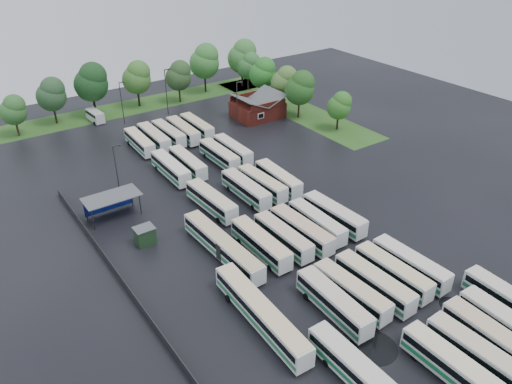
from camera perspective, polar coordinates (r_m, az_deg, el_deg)
ground at (r=68.73m, az=4.41°, el=-6.37°), size 160.00×160.00×0.00m
brick_building at (r=111.02m, az=0.19°, el=9.46°), size 10.07×8.60×5.39m
wash_shed at (r=76.77m, az=-16.25°, el=-0.73°), size 8.20×4.20×3.58m
utility_hut at (r=70.27m, az=-12.58°, el=-4.87°), size 2.70×2.20×2.62m
grass_strip_north at (r=120.62m, az=-14.74°, el=9.22°), size 80.00×10.00×0.01m
grass_strip_east at (r=117.39m, az=4.23°, el=9.56°), size 10.00×50.00×0.01m
west_fence at (r=65.64m, az=-15.68°, el=-8.92°), size 0.10×50.00×1.20m
bus_r0c1 at (r=54.80m, az=21.53°, el=-18.04°), size 2.39×10.84×3.01m
bus_r0c2 at (r=56.77m, az=24.01°, el=-16.64°), size 2.63×10.94×3.03m
bus_r0c3 at (r=58.98m, az=25.39°, el=-14.93°), size 2.62×11.12×3.08m
bus_r0c4 at (r=61.16m, az=26.86°, el=-13.53°), size 2.77×11.11×3.07m
bus_r1c0 at (r=58.32m, az=8.87°, el=-12.34°), size 2.76×11.02×3.04m
bus_r1c1 at (r=60.14m, az=10.84°, el=-11.08°), size 2.69×10.73×2.96m
bus_r1c2 at (r=61.81m, az=13.36°, el=-10.05°), size 2.62×11.04×3.06m
bus_r1c3 at (r=64.00m, az=15.38°, el=-8.83°), size 2.50×10.75×2.98m
bus_r1c4 at (r=65.95m, az=17.24°, el=-7.85°), size 2.62×10.76×2.98m
bus_r2c0 at (r=66.42m, az=0.55°, el=-5.91°), size 2.42×11.07×3.08m
bus_r2c1 at (r=67.94m, az=3.11°, el=-5.13°), size 2.32×10.57×2.94m
bus_r2c2 at (r=69.32m, az=5.24°, el=-4.34°), size 2.68×11.13×3.08m
bus_r2c3 at (r=71.33m, az=6.99°, el=-3.45°), size 2.44×10.55×2.93m
bus_r2c4 at (r=73.26m, az=8.92°, el=-2.56°), size 2.75×11.08×3.06m
bus_r3c0 at (r=76.02m, az=-5.12°, el=-0.99°), size 2.80×11.18×3.09m
bus_r3c2 at (r=78.90m, az=-1.17°, el=0.35°), size 2.39×10.97×3.05m
bus_r3c3 at (r=80.57m, az=0.70°, el=0.98°), size 2.60×10.71×2.96m
bus_r3c4 at (r=82.17m, az=2.57°, el=1.57°), size 2.78×10.78×2.97m
bus_r4c0 at (r=86.52m, az=-9.73°, el=2.72°), size 2.50×11.08×3.08m
bus_r4c1 at (r=88.01m, az=-7.83°, el=3.34°), size 2.57×10.79×2.99m
bus_r4c3 at (r=90.36m, az=-4.23°, el=4.27°), size 2.36×10.74×2.98m
bus_r4c4 at (r=92.22m, az=-2.68°, el=4.86°), size 2.46×10.62×2.94m
bus_r5c0 at (r=97.81m, az=-13.15°, el=5.58°), size 2.59×10.55×2.92m
bus_r5c1 at (r=99.13m, az=-11.58°, el=6.15°), size 2.56×11.03×3.06m
bus_r5c2 at (r=100.50m, az=-9.95°, el=6.61°), size 2.44×10.66×2.96m
bus_r5c3 at (r=101.24m, az=-8.33°, el=6.96°), size 2.68×11.08×3.06m
bus_r5c4 at (r=103.11m, az=-6.76°, el=7.47°), size 2.38×10.67×2.96m
artic_bus_west_b at (r=66.12m, az=-3.85°, el=-6.21°), size 2.70×16.26×3.01m
artic_bus_west_c at (r=56.37m, az=0.56°, el=-13.68°), size 2.95×16.41×3.03m
minibus at (r=114.24m, az=-17.91°, el=8.31°), size 2.46×5.62×2.39m
tree_north_0 at (r=111.01m, az=-25.97°, el=8.46°), size 5.23×5.23×8.66m
tree_north_1 at (r=114.34m, az=-22.31°, el=10.33°), size 6.13×6.13×10.15m
tree_north_2 at (r=115.63m, az=-18.27°, el=11.88°), size 7.23×7.23×11.98m
tree_north_3 at (r=119.17m, az=-13.43°, el=12.65°), size 6.48×6.48×10.73m
tree_north_4 at (r=120.46m, az=-8.79°, el=13.04°), size 6.01×6.01×9.95m
tree_north_5 at (r=126.54m, az=-5.85°, el=14.70°), size 7.31×7.31×12.10m
tree_north_6 at (r=130.27m, az=-1.51°, el=15.27°), size 7.30×7.30×12.09m
tree_east_0 at (r=104.70m, az=9.56°, el=9.75°), size 4.94×4.94×8.18m
tree_east_1 at (r=109.69m, az=5.12°, el=11.80°), size 6.35×6.35×10.52m
tree_east_2 at (r=115.83m, az=3.30°, el=12.56°), size 5.85×5.83×9.66m
tree_east_3 at (r=120.60m, az=0.80°, el=13.51°), size 6.21×6.21×10.29m
tree_east_4 at (r=128.14m, az=-0.81°, el=14.27°), size 5.79×5.76×9.55m
lamp_post_ne at (r=104.84m, az=-2.12°, el=10.35°), size 1.48×0.29×9.60m
lamp_post_nw at (r=79.49m, az=-15.59°, el=2.51°), size 1.45×0.28×9.42m
lamp_post_back_w at (r=110.01m, az=-15.08°, el=10.12°), size 1.40×0.27×9.07m
lamp_post_back_e at (r=113.58m, az=-10.19°, el=11.59°), size 1.54×0.30×10.03m
puddle_0 at (r=56.57m, az=13.29°, el=-16.92°), size 5.09×5.09×0.01m
puddle_1 at (r=64.02m, az=21.43°, el=-11.93°), size 2.81×2.81×0.01m
puddle_2 at (r=68.41m, az=-0.77°, el=-6.46°), size 7.46×7.46×0.01m
puddle_3 at (r=70.89m, az=6.36°, el=-5.21°), size 3.72×3.72×0.01m
puddle_4 at (r=69.68m, az=25.55°, el=-9.15°), size 2.40×2.40×0.01m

